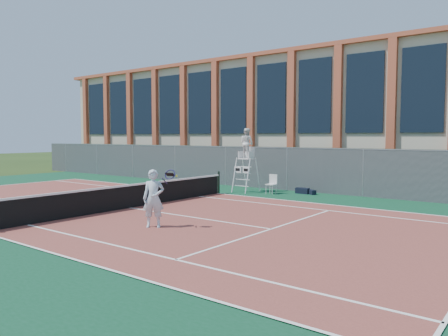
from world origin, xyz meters
The scene contains 12 objects.
ground centered at (0.00, 0.00, 0.00)m, with size 120.00×120.00×0.00m, color #233814.
apron centered at (0.00, 1.00, 0.01)m, with size 36.00×20.00×0.01m, color #0E3E22.
tennis_court centered at (0.00, 0.00, 0.02)m, with size 23.77×10.97×0.02m, color brown.
tennis_net centered at (0.00, 0.00, 0.54)m, with size 0.10×11.30×1.10m.
fence centered at (0.00, 8.80, 1.10)m, with size 40.00×0.06×2.20m, color #595E60, non-canonical shape.
hedge centered at (0.00, 10.00, 1.10)m, with size 40.00×1.40×2.20m, color black.
building centered at (0.00, 17.95, 4.15)m, with size 45.00×10.60×8.22m.
umpire_chair centered at (0.66, 7.04, 2.38)m, with size 0.91×1.40×3.25m.
plastic_chair centered at (2.10, 7.15, 0.57)m, with size 0.45×0.45×0.94m.
sports_bag_near centered at (3.29, 8.04, 0.15)m, with size 0.67×0.27×0.28m, color black.
sports_bag_far centered at (3.74, 8.07, 0.12)m, with size 0.55×0.24×0.22m, color black.
tennis_player centered at (3.41, -1.95, 0.92)m, with size 1.05×0.81×1.78m.
Camera 1 is at (13.11, -11.10, 2.79)m, focal length 35.00 mm.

